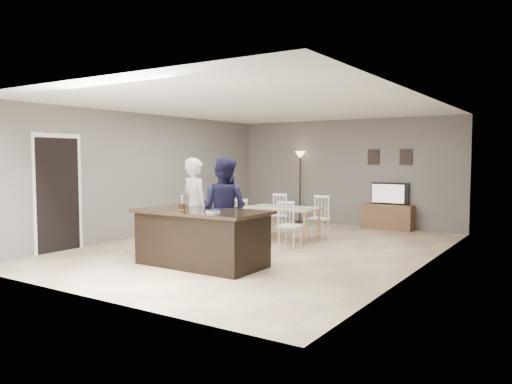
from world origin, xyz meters
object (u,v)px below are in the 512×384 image
Objects in this scene: tv_console at (388,217)px; man at (224,209)px; woman at (195,207)px; dining_table at (282,213)px; kitchen_island at (202,238)px; television at (389,194)px; birthday_cake at (182,206)px; floor_lamp at (300,167)px; plate_stack at (213,211)px.

tv_console is 5.18m from man.
dining_table is at bearing -83.65° from woman.
television reaches higher than kitchen_island.
tv_console is 0.69× the size of man.
floor_lamp is at bearing 98.95° from birthday_cake.
television is at bearing 90.00° from tv_console.
kitchen_island is 5.81m from floor_lamp.
man reaches higher than plate_stack.
television is at bearing -107.94° from man.
woman reaches higher than tv_console.
television is 3.17m from dining_table.
plate_stack is at bearing 109.73° from man.
birthday_cake is at bearing 58.15° from man.
kitchen_island is at bearing -77.85° from floor_lamp.
birthday_cake reaches higher than plate_stack.
television is at bearing -90.71° from woman.
floor_lamp reaches higher than birthday_cake.
man is 0.92× the size of floor_lamp.
man is (-1.16, -5.09, 0.01)m from television.
floor_lamp is at bearing 102.15° from kitchen_island.
man reaches higher than dining_table.
floor_lamp is (-0.60, 5.04, 0.61)m from woman.
plate_stack is at bearing 161.48° from woman.
television is at bearing 77.99° from kitchen_island.
woman is (-0.60, 0.55, 0.41)m from kitchen_island.
woman is 5.11m from floor_lamp.
man is (0.64, 0.00, 0.01)m from woman.
television is 0.48× the size of floor_lamp.
plate_stack is at bearing -6.13° from birthday_cake.
television is at bearing 1.19° from floor_lamp.
television is 5.22m from man.
kitchen_island is 5.78m from television.
tv_console is 5.13× the size of plate_stack.
birthday_cake is (-1.50, -5.77, 0.09)m from television.
birthday_cake is (-0.30, -0.13, 0.50)m from kitchen_island.
woman is at bearing 142.71° from plate_stack.
man is 0.76m from birthday_cake.
plate_stack is (0.98, -0.75, 0.05)m from woman.
tv_console is 5.93m from birthday_cake.
plate_stack is (-0.82, -5.84, 0.06)m from television.
television reaches higher than plate_stack.
floor_lamp is (-1.09, 2.82, 0.89)m from dining_table.
floor_lamp is at bearing -64.40° from woman.
dining_table is at bearing -91.26° from man.
plate_stack is at bearing -98.05° from tv_console.
woman is at bearing -5.08° from man.
woman reaches higher than plate_stack.
kitchen_island is 1.24× the size of dining_table.
kitchen_island is 2.78m from dining_table.
floor_lamp reaches higher than kitchen_island.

